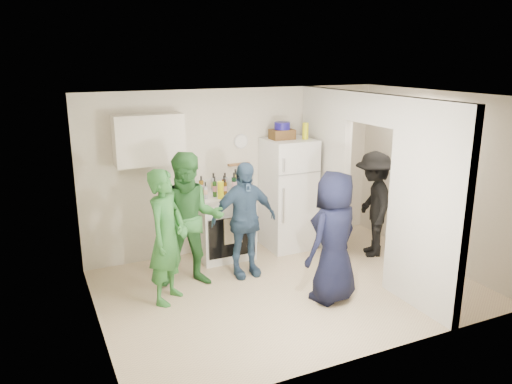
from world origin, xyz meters
TOP-DOWN VIEW (x-y plane):
  - floor at (0.00, 0.00)m, footprint 4.80×4.80m
  - wall_back at (0.00, 1.70)m, footprint 4.80×0.00m
  - wall_front at (0.00, -1.70)m, footprint 4.80×0.00m
  - wall_left at (-2.40, 0.00)m, footprint 0.00×3.40m
  - wall_right at (2.40, 0.00)m, footprint 0.00×3.40m
  - ceiling at (0.00, 0.00)m, footprint 4.80×4.80m
  - partition_pier_back at (1.20, 1.10)m, footprint 0.12×1.20m
  - partition_pier_front at (1.20, -1.10)m, footprint 0.12×1.20m
  - partition_header at (1.20, 0.00)m, footprint 0.12×1.00m
  - stove at (-0.38, 1.37)m, footprint 0.83×0.69m
  - upper_cabinet at (-1.40, 1.52)m, footprint 0.95×0.34m
  - fridge at (0.71, 1.34)m, footprint 0.71×0.69m
  - wicker_basket at (0.61, 1.39)m, footprint 0.35×0.25m
  - blue_bowl at (0.61, 1.39)m, footprint 0.24×0.24m
  - yellow_cup_stack_top at (0.93, 1.24)m, footprint 0.09×0.09m
  - wall_clock at (0.05, 1.68)m, footprint 0.22×0.02m
  - spice_shelf at (0.00, 1.65)m, footprint 0.35×0.08m
  - nook_window at (2.38, 0.20)m, footprint 0.03×0.70m
  - nook_window_frame at (2.36, 0.20)m, footprint 0.04×0.76m
  - nook_valance at (2.34, 0.20)m, footprint 0.04×0.82m
  - yellow_cup_stack_stove at (-0.50, 1.15)m, footprint 0.09×0.09m
  - red_cup at (-0.16, 1.17)m, footprint 0.09×0.09m
  - person_green_left at (-1.52, 0.34)m, footprint 0.71×0.72m
  - person_green_center at (-1.11, 0.64)m, footprint 1.01×0.87m
  - person_denim at (-0.36, 0.64)m, footprint 0.95×0.40m
  - person_navy at (0.35, -0.49)m, footprint 0.94×0.77m
  - person_nook at (1.71, 0.50)m, footprint 0.98×1.19m
  - bottle_a at (-0.67, 1.48)m, footprint 0.07×0.07m
  - bottle_b at (-0.54, 1.28)m, footprint 0.06×0.06m
  - bottle_c at (-0.47, 1.51)m, footprint 0.08×0.08m
  - bottle_d at (-0.38, 1.31)m, footprint 0.07×0.07m
  - bottle_e at (-0.28, 1.53)m, footprint 0.07×0.07m
  - bottle_f at (-0.18, 1.41)m, footprint 0.07×0.07m
  - bottle_g at (-0.12, 1.49)m, footprint 0.08×0.08m
  - bottle_h at (-0.69, 1.24)m, footprint 0.06×0.06m
  - bottle_i at (-0.32, 1.48)m, footprint 0.06×0.06m

SIDE VIEW (x-z plane):
  - floor at x=0.00m, z-range 0.00..0.00m
  - stove at x=-0.38m, z-range 0.00..0.99m
  - person_nook at x=1.71m, z-range 0.00..1.60m
  - person_denim at x=-0.36m, z-range 0.00..1.61m
  - person_navy at x=0.35m, z-range 0.00..1.65m
  - person_green_left at x=-1.52m, z-range 0.00..1.68m
  - fridge at x=0.71m, z-range 0.00..1.74m
  - person_green_center at x=-1.11m, z-range 0.00..1.80m
  - red_cup at x=-0.16m, z-range 0.99..1.11m
  - bottle_h at x=-0.69m, z-range 0.99..1.24m
  - bottle_i at x=-0.32m, z-range 0.99..1.24m
  - bottle_d at x=-0.38m, z-range 0.99..1.24m
  - yellow_cup_stack_stove at x=-0.50m, z-range 0.99..1.24m
  - bottle_e at x=-0.28m, z-range 0.99..1.27m
  - bottle_a at x=-0.67m, z-range 0.99..1.27m
  - bottle_f at x=-0.18m, z-range 0.99..1.29m
  - bottle_c at x=-0.47m, z-range 0.99..1.29m
  - bottle_b at x=-0.54m, z-range 0.99..1.29m
  - bottle_g at x=-0.12m, z-range 0.99..1.32m
  - wall_back at x=0.00m, z-range -1.15..3.65m
  - wall_front at x=0.00m, z-range -1.15..3.65m
  - wall_left at x=-2.40m, z-range -0.45..2.95m
  - wall_right at x=2.40m, z-range -0.45..2.95m
  - partition_pier_back at x=1.20m, z-range 0.00..2.50m
  - partition_pier_front at x=1.20m, z-range 0.00..2.50m
  - spice_shelf at x=0.00m, z-range 1.34..1.36m
  - nook_window at x=2.38m, z-range 1.25..2.05m
  - nook_window_frame at x=2.36m, z-range 1.22..2.08m
  - wall_clock at x=0.05m, z-range 1.59..1.81m
  - wicker_basket at x=0.61m, z-range 1.74..1.89m
  - upper_cabinet at x=-1.40m, z-range 1.50..2.20m
  - yellow_cup_stack_top at x=0.93m, z-range 1.74..1.99m
  - blue_bowl at x=0.61m, z-range 1.89..2.00m
  - nook_valance at x=2.34m, z-range 1.91..2.09m
  - partition_header at x=1.20m, z-range 2.10..2.50m
  - ceiling at x=0.00m, z-range 2.50..2.50m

